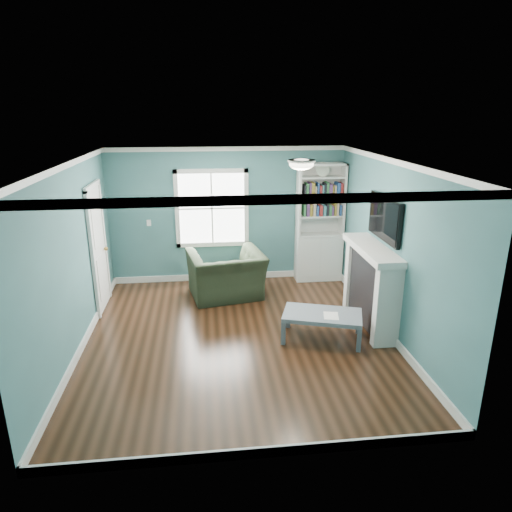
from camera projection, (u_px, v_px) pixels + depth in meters
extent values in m
plane|color=black|center=(239.00, 337.00, 6.83)|extent=(5.00, 5.00, 0.00)
plane|color=#39676B|center=(228.00, 216.00, 8.79)|extent=(4.50, 0.00, 4.50)
plane|color=#39676B|center=(259.00, 340.00, 4.06)|extent=(4.50, 0.00, 4.50)
plane|color=#39676B|center=(72.00, 261.00, 6.18)|extent=(0.00, 5.00, 5.00)
plane|color=#39676B|center=(391.00, 250.00, 6.67)|extent=(0.00, 5.00, 5.00)
plane|color=white|center=(236.00, 161.00, 6.03)|extent=(5.00, 5.00, 0.00)
cube|color=white|center=(229.00, 276.00, 9.16)|extent=(4.50, 0.03, 0.12)
cube|color=white|center=(259.00, 452.00, 4.46)|extent=(4.50, 0.03, 0.12)
cube|color=white|center=(84.00, 342.00, 6.57)|extent=(0.03, 5.00, 0.12)
cube|color=white|center=(383.00, 326.00, 7.05)|extent=(0.03, 5.00, 0.12)
cube|color=white|center=(226.00, 149.00, 8.38)|extent=(4.50, 0.04, 0.08)
cube|color=white|center=(259.00, 200.00, 3.69)|extent=(4.50, 0.04, 0.08)
cube|color=white|center=(62.00, 167.00, 5.79)|extent=(0.04, 5.00, 0.08)
cube|color=white|center=(398.00, 162.00, 6.28)|extent=(0.04, 5.00, 0.08)
cube|color=white|center=(212.00, 208.00, 8.71)|extent=(1.24, 0.01, 1.34)
cube|color=white|center=(177.00, 209.00, 8.62)|extent=(0.08, 0.06, 1.50)
cube|color=white|center=(246.00, 208.00, 8.76)|extent=(0.08, 0.06, 1.50)
cube|color=white|center=(213.00, 244.00, 8.91)|extent=(1.40, 0.06, 0.08)
cube|color=white|center=(211.00, 171.00, 8.47)|extent=(1.40, 0.06, 0.08)
cube|color=white|center=(212.00, 208.00, 8.69)|extent=(1.24, 0.03, 0.03)
cube|color=white|center=(212.00, 208.00, 8.69)|extent=(0.03, 0.03, 1.34)
cube|color=silver|center=(318.00, 257.00, 9.05)|extent=(0.90, 0.35, 0.90)
cube|color=silver|center=(299.00, 201.00, 8.65)|extent=(0.04, 0.35, 1.40)
cube|color=silver|center=(343.00, 200.00, 8.74)|extent=(0.04, 0.35, 1.40)
cube|color=silver|center=(319.00, 199.00, 8.85)|extent=(0.90, 0.02, 1.40)
cube|color=silver|center=(322.00, 164.00, 8.49)|extent=(0.90, 0.35, 0.04)
cube|color=silver|center=(319.00, 235.00, 8.91)|extent=(0.84, 0.33, 0.03)
cube|color=silver|center=(320.00, 216.00, 8.79)|extent=(0.84, 0.33, 0.03)
cube|color=silver|center=(321.00, 196.00, 8.67)|extent=(0.84, 0.33, 0.03)
cube|color=silver|center=(322.00, 177.00, 8.56)|extent=(0.84, 0.33, 0.03)
cube|color=#33723F|center=(321.00, 209.00, 8.73)|extent=(0.70, 0.25, 0.22)
cube|color=#593366|center=(321.00, 190.00, 8.61)|extent=(0.70, 0.25, 0.22)
cylinder|color=beige|center=(323.00, 170.00, 8.47)|extent=(0.26, 0.06, 0.26)
cube|color=black|center=(372.00, 289.00, 7.06)|extent=(0.30, 1.20, 1.10)
cube|color=black|center=(369.00, 301.00, 7.12)|extent=(0.22, 0.65, 0.70)
cube|color=silver|center=(387.00, 307.00, 6.42)|extent=(0.36, 0.16, 1.20)
cube|color=silver|center=(356.00, 274.00, 7.69)|extent=(0.36, 0.16, 1.20)
cube|color=silver|center=(372.00, 249.00, 6.85)|extent=(0.44, 1.58, 0.10)
cube|color=black|center=(385.00, 218.00, 6.72)|extent=(0.06, 1.10, 0.65)
cube|color=silver|center=(98.00, 250.00, 7.59)|extent=(0.04, 0.80, 2.05)
cube|color=white|center=(93.00, 258.00, 7.17)|extent=(0.05, 0.08, 2.13)
cube|color=white|center=(104.00, 242.00, 8.02)|extent=(0.05, 0.08, 2.13)
cube|color=white|center=(92.00, 186.00, 7.26)|extent=(0.05, 0.98, 0.08)
sphere|color=#BF8C3F|center=(106.00, 249.00, 7.90)|extent=(0.07, 0.07, 0.07)
ellipsoid|color=white|center=(301.00, 164.00, 6.24)|extent=(0.34, 0.34, 0.15)
cylinder|color=white|center=(302.00, 161.00, 6.22)|extent=(0.38, 0.38, 0.03)
cube|color=white|center=(149.00, 223.00, 8.64)|extent=(0.08, 0.01, 0.12)
imported|color=black|center=(226.00, 267.00, 8.16)|extent=(1.41, 1.05, 1.12)
cube|color=#545A65|center=(283.00, 333.00, 6.58)|extent=(0.08, 0.08, 0.35)
cube|color=#545A65|center=(359.00, 340.00, 6.38)|extent=(0.08, 0.08, 0.35)
cube|color=#545A65|center=(288.00, 317.00, 7.10)|extent=(0.08, 0.08, 0.35)
cube|color=#545A65|center=(358.00, 323.00, 6.90)|extent=(0.08, 0.08, 0.35)
cube|color=slate|center=(322.00, 315.00, 6.68)|extent=(1.27, 0.93, 0.06)
cube|color=white|center=(331.00, 316.00, 6.59)|extent=(0.26, 0.31, 0.00)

